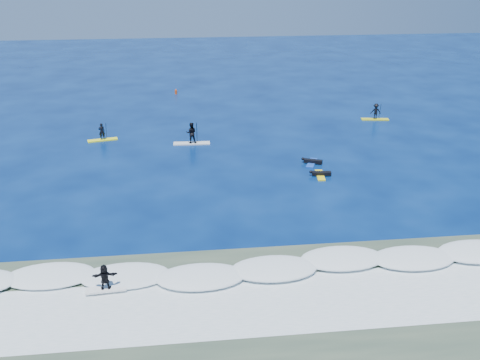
{
  "coord_description": "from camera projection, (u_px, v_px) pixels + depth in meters",
  "views": [
    {
      "loc": [
        -3.68,
        -34.76,
        16.01
      ],
      "look_at": [
        0.48,
        1.43,
        0.6
      ],
      "focal_mm": 40.0,
      "sensor_mm": 36.0,
      "label": 1
    }
  ],
  "objects": [
    {
      "name": "sup_paddler_right",
      "position": [
        376.0,
        112.0,
        55.79
      ],
      "size": [
        2.92,
        1.15,
        2.0
      ],
      "rotation": [
        0.0,
        0.0,
        -0.16
      ],
      "color": "#CFCF16",
      "rests_on": "ground"
    },
    {
      "name": "sup_paddler_center",
      "position": [
        191.0,
        135.0,
        48.6
      ],
      "size": [
        3.36,
        0.97,
        2.34
      ],
      "rotation": [
        0.0,
        0.0,
        -0.04
      ],
      "color": "silver",
      "rests_on": "ground"
    },
    {
      "name": "ground",
      "position": [
        236.0,
        196.0,
        38.43
      ],
      "size": [
        160.0,
        160.0,
        0.0
      ],
      "primitive_type": "plane",
      "color": "#031643",
      "rests_on": "ground"
    },
    {
      "name": "whitewater",
      "position": [
        264.0,
        304.0,
        26.54
      ],
      "size": [
        34.0,
        5.0,
        0.02
      ],
      "primitive_type": "cube",
      "color": "silver",
      "rests_on": "ground"
    },
    {
      "name": "sup_paddler_left",
      "position": [
        102.0,
        134.0,
        49.62
      ],
      "size": [
        2.8,
        1.26,
        1.9
      ],
      "rotation": [
        0.0,
        0.0,
        0.22
      ],
      "color": "#F3FA1B",
      "rests_on": "ground"
    },
    {
      "name": "marker_buoy",
      "position": [
        176.0,
        92.0,
        66.25
      ],
      "size": [
        0.3,
        0.3,
        0.73
      ],
      "rotation": [
        0.0,
        0.0,
        0.13
      ],
      "color": "#CC4112",
      "rests_on": "ground"
    },
    {
      "name": "shallow_water",
      "position": [
        267.0,
        316.0,
        25.62
      ],
      "size": [
        90.0,
        13.0,
        0.01
      ],
      "primitive_type": "cube",
      "color": "#324436",
      "rests_on": "ground"
    },
    {
      "name": "wave_surfer",
      "position": [
        105.0,
        279.0,
        27.09
      ],
      "size": [
        2.09,
        0.71,
        1.49
      ],
      "rotation": [
        0.0,
        0.0,
        0.07
      ],
      "color": "white",
      "rests_on": "breaking_wave"
    },
    {
      "name": "breaking_wave",
      "position": [
        255.0,
        271.0,
        29.28
      ],
      "size": [
        40.0,
        6.0,
        0.3
      ],
      "primitive_type": "cube",
      "color": "white",
      "rests_on": "ground"
    },
    {
      "name": "prone_paddler_far",
      "position": [
        312.0,
        162.0,
        44.27
      ],
      "size": [
        1.7,
        2.27,
        0.46
      ],
      "rotation": [
        0.0,
        0.0,
        1.17
      ],
      "color": "#1846B5",
      "rests_on": "ground"
    },
    {
      "name": "prone_paddler_near",
      "position": [
        320.0,
        174.0,
        41.81
      ],
      "size": [
        1.73,
        2.22,
        0.45
      ],
      "rotation": [
        0.0,
        0.0,
        1.44
      ],
      "color": "yellow",
      "rests_on": "ground"
    }
  ]
}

